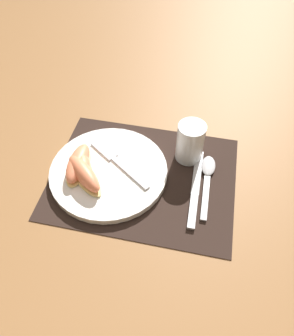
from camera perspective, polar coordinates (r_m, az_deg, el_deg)
ground_plane at (r=0.79m, az=-0.67°, el=-1.62°), size 3.00×3.00×0.00m
placemat at (r=0.78m, az=-0.67°, el=-1.53°), size 0.43×0.34×0.00m
plate at (r=0.79m, az=-6.67°, el=-0.60°), size 0.28×0.28×0.02m
juice_glass at (r=0.80m, az=7.48°, el=4.20°), size 0.07×0.07×0.10m
knife at (r=0.76m, az=8.42°, el=-3.64°), size 0.02×0.22×0.01m
spoon at (r=0.79m, az=10.51°, el=-1.00°), size 0.03×0.18×0.01m
fork at (r=0.79m, az=-5.46°, el=1.39°), size 0.17×0.13×0.00m
citrus_wedge_0 at (r=0.78m, az=-11.90°, el=0.73°), size 0.05×0.12×0.04m
citrus_wedge_1 at (r=0.77m, az=-11.01°, el=-0.13°), size 0.08×0.11×0.04m
citrus_wedge_2 at (r=0.76m, az=-10.88°, el=-1.07°), size 0.12×0.12×0.04m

